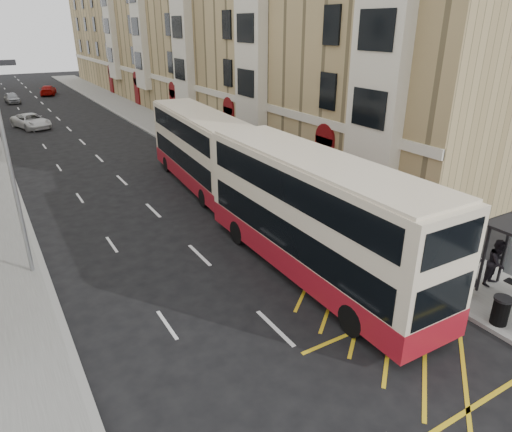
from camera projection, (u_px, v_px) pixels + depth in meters
ground at (359, 409)px, 11.89m from camera, size 200.00×200.00×0.00m
pavement_right at (188, 139)px, 39.35m from camera, size 4.00×120.00×0.15m
kerb_right at (166, 142)px, 38.41m from camera, size 0.25×120.00×0.15m
kerb_left at (7, 163)px, 32.72m from camera, size 0.25×120.00×0.15m
road_markings at (60, 120)px, 47.44m from camera, size 10.00×110.00×0.01m
terrace_right at (187, 40)px, 51.86m from camera, size 10.75×79.00×15.25m
guard_railing at (378, 242)px, 19.06m from camera, size 0.06×6.56×1.01m
street_lamp_near at (11, 162)px, 16.56m from camera, size 0.93×0.18×8.00m
double_decker_front at (314, 217)px, 17.44m from camera, size 2.90×12.10×4.81m
double_decker_rear at (200, 149)px, 27.58m from camera, size 3.55×11.49×4.51m
litter_bin at (501, 310)px, 14.86m from camera, size 0.59×0.59×0.98m
pedestrian_near at (472, 276)px, 16.32m from camera, size 0.67×0.63×1.54m
pedestrian_mid at (497, 263)px, 16.97m from camera, size 0.96×0.78×1.84m
pedestrian_far at (423, 243)px, 18.40m from camera, size 1.17×1.06×1.92m
white_van at (31, 121)px, 43.58m from camera, size 3.56×5.34×1.36m
car_silver at (12, 98)px, 57.45m from camera, size 1.85×3.95×1.31m
car_red at (48, 90)px, 64.02m from camera, size 2.83×4.83×1.31m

